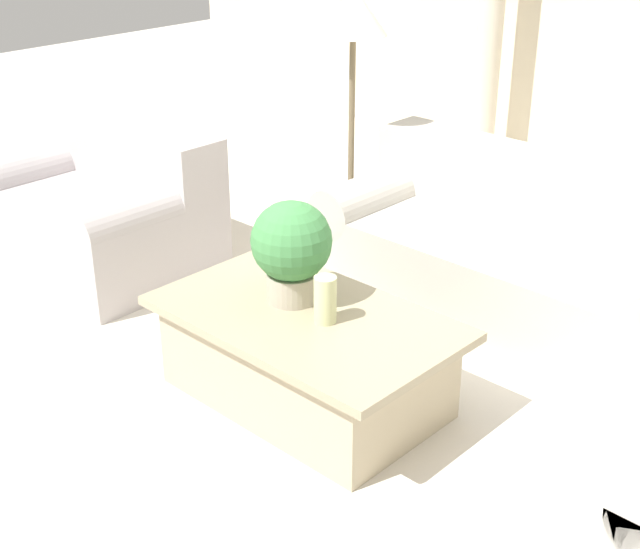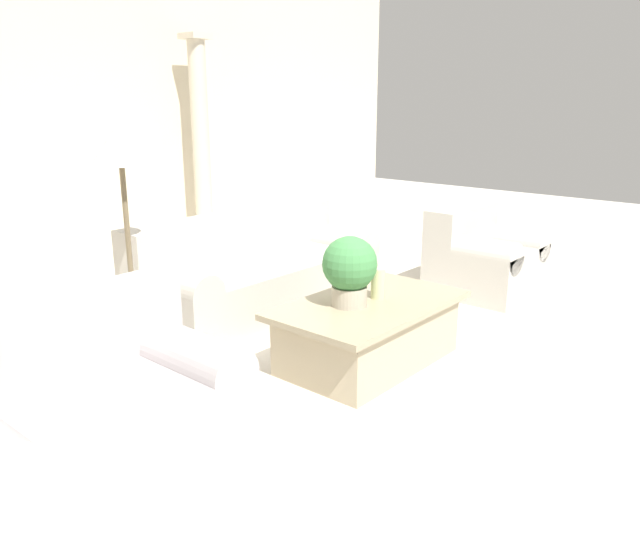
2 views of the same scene
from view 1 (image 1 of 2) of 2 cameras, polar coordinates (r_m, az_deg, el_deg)
The scene contains 8 objects.
ground_plane at distance 4.18m, azimuth 3.67°, elevation -6.46°, with size 16.00×16.00×0.00m, color silver.
sofa_long at distance 4.67m, azimuth 12.80°, elevation 1.04°, with size 2.08×0.91×0.79m.
loveseat at distance 5.34m, azimuth -13.75°, elevation 4.21°, with size 1.34×0.91×0.79m.
coffee_table at distance 3.89m, azimuth -0.90°, elevation -5.23°, with size 1.31×0.79×0.43m.
potted_plant at distance 3.81m, azimuth -1.84°, elevation 1.76°, with size 0.35×0.35×0.45m.
pillar_candle at distance 3.68m, azimuth 0.38°, elevation -1.63°, with size 0.10×0.10×0.20m.
floor_lamp at distance 5.01m, azimuth 2.13°, elevation 15.48°, with size 0.38×0.38×1.56m.
column_left at distance 6.82m, azimuth 10.96°, elevation 16.65°, with size 0.27×0.27×2.36m.
Camera 1 is at (2.24, -2.75, 2.21)m, focal length 50.00 mm.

